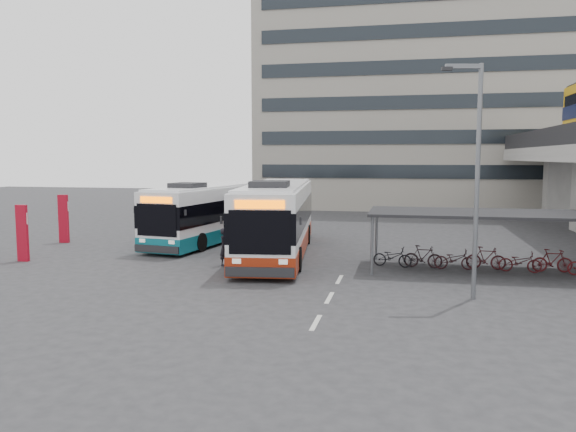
% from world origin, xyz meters
% --- Properties ---
extents(ground, '(120.00, 120.00, 0.00)m').
position_xyz_m(ground, '(0.00, 0.00, 0.00)').
color(ground, '#28282B').
rests_on(ground, ground).
extents(bike_shelter, '(10.00, 4.00, 2.54)m').
position_xyz_m(bike_shelter, '(8.50, 3.00, 1.36)').
color(bike_shelter, '#595B60').
rests_on(bike_shelter, ground).
extents(office_block, '(30.00, 15.00, 25.00)m').
position_xyz_m(office_block, '(6.00, 36.00, 12.50)').
color(office_block, gray).
rests_on(office_block, ground).
extents(road_markings, '(0.15, 7.60, 0.01)m').
position_xyz_m(road_markings, '(2.50, -3.00, 0.01)').
color(road_markings, beige).
rests_on(road_markings, ground).
extents(bus_main, '(4.33, 13.20, 3.83)m').
position_xyz_m(bus_main, '(-1.21, 5.11, 1.78)').
color(bus_main, white).
rests_on(bus_main, ground).
extents(bus_teal, '(4.28, 12.13, 3.51)m').
position_xyz_m(bus_teal, '(-5.91, 9.01, 1.63)').
color(bus_teal, white).
rests_on(bus_teal, ground).
extents(pedestrian, '(0.55, 0.70, 1.69)m').
position_xyz_m(pedestrian, '(-2.90, 1.88, 0.84)').
color(pedestrian, black).
rests_on(pedestrian, ground).
extents(lamp_post, '(1.38, 0.46, 7.95)m').
position_xyz_m(lamp_post, '(7.27, -2.13, 4.53)').
color(lamp_post, '#595B60').
rests_on(lamp_post, ground).
extents(sign_totem_mid, '(0.58, 0.20, 2.66)m').
position_xyz_m(sign_totem_mid, '(-12.48, 0.91, 1.37)').
color(sign_totem_mid, '#9E091C').
rests_on(sign_totem_mid, ground).
extents(sign_totem_north, '(0.59, 0.26, 2.74)m').
position_xyz_m(sign_totem_north, '(-14.02, 6.47, 1.41)').
color(sign_totem_north, '#9E091C').
rests_on(sign_totem_north, ground).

